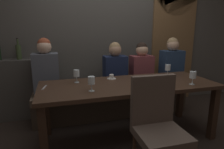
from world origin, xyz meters
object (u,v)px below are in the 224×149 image
Objects in this scene: diner_far_end at (141,66)px; diner_near_end at (172,63)px; dining_table at (129,90)px; fork_on_table at (44,87)px; banquette_bench at (113,102)px; wine_bottle_pale_label at (19,51)px; diner_redhead at (46,68)px; wine_glass_near_left at (193,75)px; diner_bearded at (115,67)px; espresso_cup at (112,77)px; chair_near_side at (157,122)px; wine_glass_end_right at (76,74)px; wine_glass_center_front at (168,68)px; wine_glass_far_left at (91,81)px.

diner_far_end is 0.55m from diner_near_end.
fork_on_table is at bearing 175.09° from dining_table.
banquette_bench is 7.67× the size of wine_bottle_pale_label.
diner_redhead is at bearing -40.20° from wine_bottle_pale_label.
wine_glass_near_left is (0.23, -1.00, 0.05)m from diner_far_end.
diner_bearded reaches higher than diner_far_end.
dining_table is 6.75× the size of wine_bottle_pale_label.
diner_near_end is at bearing 19.34° from espresso_cup.
chair_near_side is (0.01, -1.42, 0.33)m from banquette_bench.
wine_glass_end_right is 0.49m from espresso_cup.
wine_glass_end_right is at bearing -155.44° from diner_far_end.
diner_bearded is 4.62× the size of wine_glass_near_left.
chair_near_side is 1.79m from diner_redhead.
wine_glass_center_front is 1.00× the size of wine_glass_near_left.
fork_on_table is (-1.71, -0.15, -0.11)m from wine_glass_center_front.
wine_glass_near_left is (2.14, -1.32, -0.22)m from wine_bottle_pale_label.
diner_near_end is 4.99× the size of wine_glass_center_front.
banquette_bench is at bearing 43.36° from fork_on_table.
diner_redhead is 1.78m from wine_glass_center_front.
espresso_cup is at bearing -160.66° from diner_near_end.
dining_table is at bearing -93.01° from diner_bearded.
wine_bottle_pale_label is 1.55m from wine_glass_far_left.
fork_on_table is at bearing -168.09° from espresso_cup.
wine_bottle_pale_label reaches higher than wine_glass_center_front.
diner_bearded is at bearing 143.15° from wine_glass_center_front.
diner_near_end is at bearing -4.31° from diner_far_end.
wine_glass_center_front is 0.50m from wine_glass_near_left.
wine_bottle_pale_label reaches higher than espresso_cup.
banquette_bench is 1.36m from wine_glass_near_left.
chair_near_side is 1.29× the size of diner_bearded.
wine_glass_near_left is at bearing -31.33° from espresso_cup.
chair_near_side is 0.80m from wine_glass_far_left.
dining_table is 0.69m from wine_glass_end_right.
diner_far_end reaches higher than chair_near_side.
wine_bottle_pale_label reaches higher than diner_far_end.
wine_glass_center_front and wine_glass_end_right have the same top height.
dining_table is at bearing -36.70° from wine_bottle_pale_label.
wine_bottle_pale_label is (-1.41, 0.35, 0.84)m from banquette_bench.
diner_redhead is 1.12× the size of diner_far_end.
wine_glass_near_left is (0.04, -0.50, 0.00)m from wine_glass_center_front.
wine_glass_near_left is at bearing -19.51° from wine_glass_end_right.
wine_glass_far_left is at bearing -159.83° from dining_table.
diner_near_end is 6.82× the size of espresso_cup.
diner_far_end is at bearing 71.42° from chair_near_side.
wine_bottle_pale_label reaches higher than diner_near_end.
wine_glass_far_left is 0.59m from espresso_cup.
diner_far_end is 6.21× the size of espresso_cup.
dining_table is 2.63× the size of diner_redhead.
wine_glass_far_left is (-1.55, -0.88, 0.01)m from diner_near_end.
chair_near_side is at bearing -147.64° from wine_glass_near_left.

